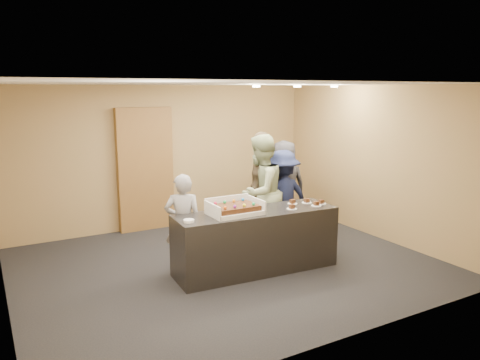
% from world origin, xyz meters
% --- Properties ---
extents(room, '(6.04, 6.00, 2.70)m').
position_xyz_m(room, '(0.00, 0.00, 1.35)').
color(room, black).
rests_on(room, ground).
extents(serving_counter, '(2.44, 0.86, 0.90)m').
position_xyz_m(serving_counter, '(0.27, -0.39, 0.45)').
color(serving_counter, black).
rests_on(serving_counter, floor).
extents(storage_cabinet, '(1.05, 0.15, 2.30)m').
position_xyz_m(storage_cabinet, '(-0.45, 2.41, 1.15)').
color(storage_cabinet, brown).
rests_on(storage_cabinet, floor).
extents(cake_box, '(0.72, 0.50, 0.21)m').
position_xyz_m(cake_box, '(-0.08, -0.36, 0.95)').
color(cake_box, white).
rests_on(cake_box, serving_counter).
extents(sheet_cake, '(0.62, 0.43, 0.12)m').
position_xyz_m(sheet_cake, '(-0.08, -0.39, 1.00)').
color(sheet_cake, '#341D0B').
rests_on(sheet_cake, cake_box).
extents(plate_stack, '(0.14, 0.14, 0.04)m').
position_xyz_m(plate_stack, '(-0.81, -0.45, 0.92)').
color(plate_stack, white).
rests_on(plate_stack, serving_counter).
extents(slice_a, '(0.15, 0.15, 0.07)m').
position_xyz_m(slice_a, '(0.78, -0.55, 0.92)').
color(slice_a, white).
rests_on(slice_a, serving_counter).
extents(slice_b, '(0.15, 0.15, 0.07)m').
position_xyz_m(slice_b, '(0.97, -0.30, 0.92)').
color(slice_b, white).
rests_on(slice_b, serving_counter).
extents(slice_c, '(0.15, 0.15, 0.07)m').
position_xyz_m(slice_c, '(1.21, -0.58, 0.92)').
color(slice_c, white).
rests_on(slice_c, serving_counter).
extents(slice_d, '(0.15, 0.15, 0.07)m').
position_xyz_m(slice_d, '(1.20, -0.36, 0.92)').
color(slice_d, white).
rests_on(slice_d, serving_counter).
extents(slice_e, '(0.15, 0.15, 0.07)m').
position_xyz_m(slice_e, '(1.35, -0.52, 0.92)').
color(slice_e, white).
rests_on(slice_e, serving_counter).
extents(person_server_grey, '(0.63, 0.54, 1.46)m').
position_xyz_m(person_server_grey, '(-0.68, 0.06, 0.73)').
color(person_server_grey, gray).
rests_on(person_server_grey, floor).
extents(person_sage_man, '(1.16, 1.07, 1.91)m').
position_xyz_m(person_sage_man, '(0.84, 0.41, 0.95)').
color(person_sage_man, '#A0B084').
rests_on(person_sage_man, floor).
extents(person_navy_man, '(1.05, 0.61, 1.62)m').
position_xyz_m(person_navy_man, '(1.31, 0.46, 0.81)').
color(person_navy_man, '#181F44').
rests_on(person_navy_man, floor).
extents(person_brown_extra, '(1.15, 1.10, 1.92)m').
position_xyz_m(person_brown_extra, '(1.08, 0.74, 0.96)').
color(person_brown_extra, brown).
rests_on(person_brown_extra, floor).
extents(person_dark_suit, '(0.96, 0.77, 1.72)m').
position_xyz_m(person_dark_suit, '(1.70, 0.99, 0.86)').
color(person_dark_suit, '#2A2A30').
rests_on(person_dark_suit, floor).
extents(ceiling_spotlights, '(1.72, 0.12, 0.03)m').
position_xyz_m(ceiling_spotlights, '(1.60, 0.50, 2.67)').
color(ceiling_spotlights, '#FFEAC6').
rests_on(ceiling_spotlights, ceiling).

